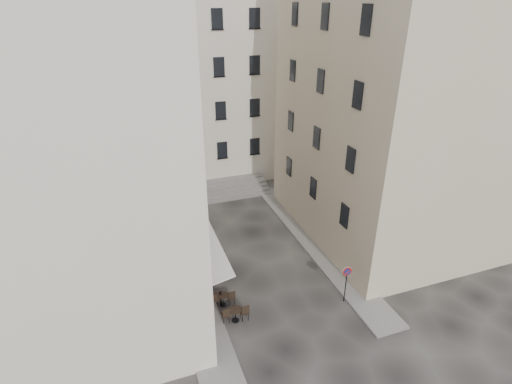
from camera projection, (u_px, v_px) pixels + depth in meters
name	position (u px, v px, depth m)	size (l,w,h in m)	color
ground	(269.00, 282.00, 24.08)	(90.00, 90.00, 0.00)	black
sidewalk_left	(183.00, 259.00, 26.09)	(2.00, 22.00, 0.12)	slate
sidewalk_right	(313.00, 241.00, 27.95)	(2.00, 18.00, 0.12)	slate
building_left	(43.00, 118.00, 18.95)	(12.20, 16.20, 20.60)	beige
building_right	(401.00, 102.00, 26.11)	(12.20, 14.20, 18.60)	#BFAF8E
building_back	(184.00, 74.00, 35.79)	(18.20, 10.20, 18.60)	beige
cafe_storefront	(193.00, 261.00, 22.81)	(1.74, 7.30, 3.50)	#4E0B12
stone_steps	(217.00, 190.00, 34.56)	(9.00, 3.15, 0.80)	slate
bollard_near	(221.00, 298.00, 22.03)	(0.12, 0.12, 0.98)	black
bollard_mid	(206.00, 262.00, 24.99)	(0.12, 0.12, 0.98)	black
bollard_far	(195.00, 234.00, 27.96)	(0.12, 0.12, 0.98)	black
no_parking_sign	(347.00, 278.00, 21.82)	(0.53, 0.12, 2.32)	black
bistro_table_a	(235.00, 313.00, 20.96)	(1.42, 0.67, 1.00)	black
bistro_table_b	(223.00, 298.00, 22.05)	(1.33, 0.62, 0.93)	black
bistro_table_c	(211.00, 267.00, 24.66)	(1.17, 0.55, 0.82)	black
bistro_table_d	(214.00, 258.00, 25.49)	(1.33, 0.62, 0.94)	black
bistro_table_e	(196.00, 252.00, 26.17)	(1.17, 0.55, 0.82)	black
pedestrian	(202.00, 245.00, 26.01)	(0.67, 0.44, 1.84)	#222228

